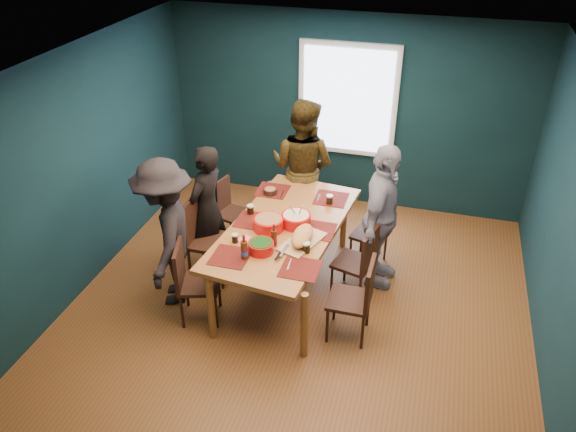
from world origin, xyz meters
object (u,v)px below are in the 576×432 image
(chair_right_far, at_px, (376,231))
(dining_table, at_px, (285,232))
(chair_left_near, at_px, (190,277))
(chair_right_mid, at_px, (361,259))
(person_right, at_px, (381,217))
(bowl_dumpling, at_px, (296,219))
(person_back, at_px, (302,167))
(bowl_herbs, at_px, (261,246))
(cutting_board, at_px, (302,237))
(chair_left_far, at_px, (227,207))
(chair_left_mid, at_px, (202,233))
(person_far_left, at_px, (207,208))
(bowl_salad, at_px, (269,223))
(person_near_left, at_px, (167,234))
(chair_right_near, at_px, (359,294))

(chair_right_far, bearing_deg, dining_table, -127.34)
(chair_left_near, distance_m, chair_right_mid, 1.87)
(person_right, height_order, bowl_dumpling, person_right)
(person_back, relative_size, person_right, 1.04)
(chair_right_far, height_order, bowl_dumpling, bowl_dumpling)
(person_right, bearing_deg, chair_left_near, 129.13)
(dining_table, height_order, bowl_herbs, bowl_herbs)
(bowl_dumpling, bearing_deg, cutting_board, -64.74)
(dining_table, xyz_separation_m, chair_left_far, (-1.00, 0.77, -0.27))
(person_back, height_order, person_right, person_back)
(chair_right_far, bearing_deg, bowl_dumpling, -125.43)
(chair_left_mid, relative_size, person_far_left, 0.65)
(person_far_left, height_order, bowl_salad, person_far_left)
(person_back, relative_size, person_near_left, 1.06)
(chair_right_far, bearing_deg, chair_right_mid, -81.47)
(chair_left_mid, xyz_separation_m, chair_right_mid, (1.85, 0.10, -0.07))
(person_back, bearing_deg, chair_right_far, 163.01)
(person_near_left, distance_m, bowl_herbs, 1.07)
(chair_left_mid, height_order, chair_left_near, chair_left_mid)
(bowl_salad, bearing_deg, person_right, 24.49)
(chair_left_near, distance_m, person_far_left, 1.03)
(person_back, distance_m, bowl_dumpling, 1.30)
(bowl_salad, bearing_deg, person_back, 89.65)
(bowl_dumpling, relative_size, cutting_board, 0.45)
(chair_left_far, distance_m, bowl_dumpling, 1.39)
(chair_left_near, xyz_separation_m, bowl_dumpling, (0.93, 0.83, 0.38))
(person_back, height_order, bowl_salad, person_back)
(person_far_left, xyz_separation_m, cutting_board, (1.28, -0.47, 0.12))
(chair_left_near, bearing_deg, person_back, 55.85)
(person_back, xyz_separation_m, person_right, (1.15, -0.91, -0.04))
(person_near_left, distance_m, bowl_dumpling, 1.41)
(chair_left_near, distance_m, chair_right_far, 2.31)
(chair_left_mid, bearing_deg, dining_table, 1.97)
(chair_right_near, bearing_deg, dining_table, 148.04)
(chair_right_far, distance_m, person_near_left, 2.47)
(dining_table, relative_size, person_right, 1.33)
(bowl_herbs, bearing_deg, chair_right_far, 50.79)
(dining_table, bearing_deg, chair_right_near, -25.80)
(person_far_left, bearing_deg, chair_left_mid, 17.00)
(chair_left_far, distance_m, bowl_herbs, 1.64)
(person_far_left, bearing_deg, chair_left_near, 23.50)
(chair_left_far, height_order, chair_right_mid, chair_right_mid)
(chair_right_mid, height_order, bowl_dumpling, bowl_dumpling)
(chair_left_near, xyz_separation_m, cutting_board, (1.08, 0.50, 0.38))
(chair_right_far, xyz_separation_m, chair_right_mid, (-0.08, -0.66, 0.03))
(chair_right_mid, bearing_deg, cutting_board, -135.43)
(chair_right_near, xyz_separation_m, bowl_herbs, (-1.04, 0.05, 0.36))
(chair_left_far, distance_m, chair_left_mid, 0.82)
(dining_table, bearing_deg, person_right, 28.36)
(chair_left_far, distance_m, chair_left_near, 1.56)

